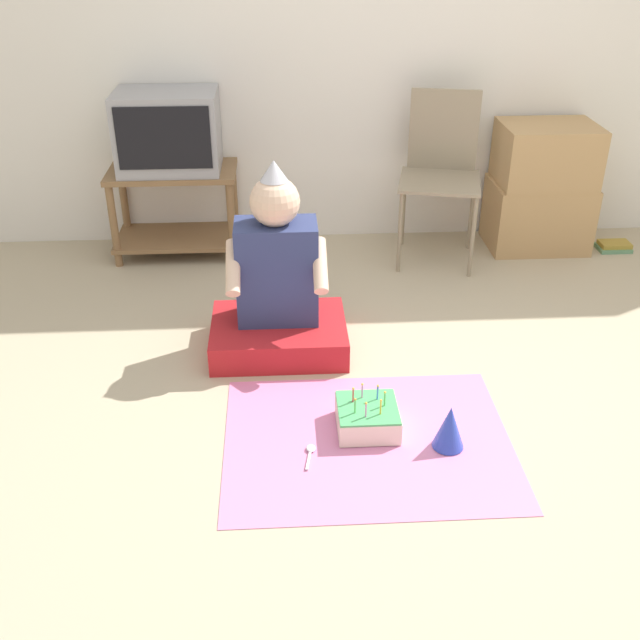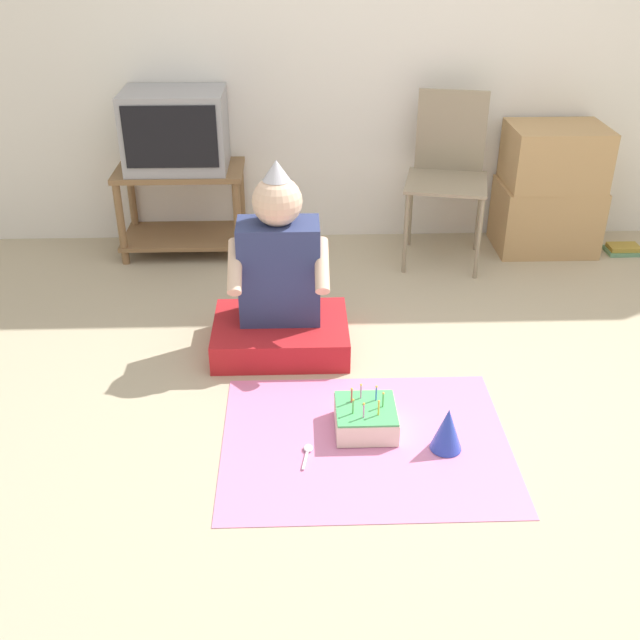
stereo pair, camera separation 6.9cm
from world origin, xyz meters
name	(u,v)px [view 2 (the right image)]	position (x,y,z in m)	size (l,w,h in m)	color
ground_plane	(446,414)	(0.00, 0.00, 0.00)	(16.00, 16.00, 0.00)	tan
wall_back	(402,20)	(0.00, 1.95, 1.27)	(6.40, 0.06, 2.55)	white
tv_stand	(182,202)	(-1.27, 1.71, 0.31)	(0.73, 0.42, 0.51)	olive
tv	(176,130)	(-1.27, 1.71, 0.73)	(0.56, 0.41, 0.44)	#99999E
folding_chair	(448,165)	(0.26, 1.60, 0.55)	(0.53, 0.52, 0.94)	gray
cardboard_box_stack	(550,190)	(0.89, 1.68, 0.37)	(0.58, 0.42, 0.74)	tan
book_pile	(623,249)	(1.35, 1.58, 0.02)	(0.19, 0.14, 0.05)	#60936B
person_seated	(280,291)	(-0.69, 0.58, 0.29)	(0.63, 0.47, 0.90)	red
party_cloth	(365,442)	(-0.35, -0.17, 0.00)	(1.12, 0.89, 0.01)	pink
birthday_cake	(366,418)	(-0.34, -0.09, 0.06)	(0.24, 0.24, 0.17)	#F4E0C6
party_hat_blue	(447,429)	(-0.04, -0.22, 0.10)	(0.12, 0.12, 0.18)	blue
plastic_spoon_near	(308,451)	(-0.58, -0.23, 0.01)	(0.04, 0.14, 0.01)	white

